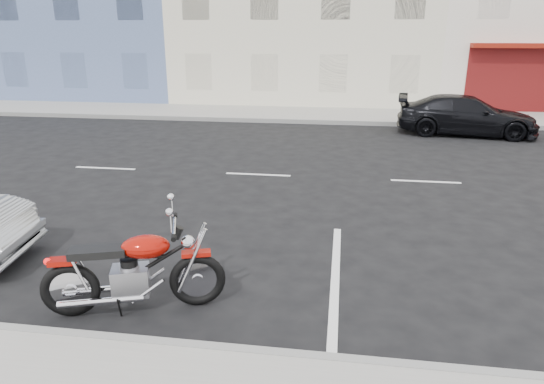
{
  "coord_description": "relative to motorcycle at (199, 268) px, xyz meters",
  "views": [
    {
      "loc": [
        0.0,
        -11.28,
        3.38
      ],
      "look_at": [
        -1.12,
        -3.65,
        0.8
      ],
      "focal_mm": 32.0,
      "sensor_mm": 36.0,
      "label": 1
    }
  ],
  "objects": [
    {
      "name": "sidewalk_far",
      "position": [
        -3.29,
        14.67,
        -0.44
      ],
      "size": [
        80.0,
        3.4,
        0.15
      ],
      "primitive_type": "cube",
      "color": "gray",
      "rests_on": "ground"
    },
    {
      "name": "ground",
      "position": [
        1.71,
        5.97,
        -0.52
      ],
      "size": [
        120.0,
        120.0,
        0.0
      ],
      "primitive_type": "plane",
      "color": "black",
      "rests_on": "ground"
    },
    {
      "name": "car_far",
      "position": [
        5.83,
        11.77,
        0.14
      ],
      "size": [
        4.71,
        2.37,
        1.31
      ],
      "primitive_type": "imported",
      "rotation": [
        0.0,
        0.0,
        1.45
      ],
      "color": "black",
      "rests_on": "ground"
    },
    {
      "name": "curb_far",
      "position": [
        -3.29,
        12.97,
        -0.44
      ],
      "size": [
        80.0,
        0.12,
        0.16
      ],
      "primitive_type": "cube",
      "color": "gray",
      "rests_on": "ground"
    },
    {
      "name": "motorcycle",
      "position": [
        0.0,
        0.0,
        0.0
      ],
      "size": [
        2.18,
        0.98,
        1.13
      ],
      "rotation": [
        0.0,
        0.0,
        0.31
      ],
      "color": "black",
      "rests_on": "ground"
    }
  ]
}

